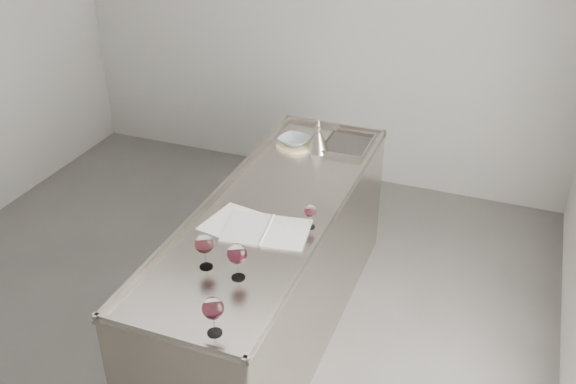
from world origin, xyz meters
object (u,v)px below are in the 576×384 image
at_px(wine_glass_middle, 237,255).
at_px(wine_glass_right, 213,309).
at_px(wine_glass_left, 205,245).
at_px(wine_funnel, 318,141).
at_px(notebook, 267,231).
at_px(wine_glass_small, 310,212).
at_px(ceramic_bowl, 294,141).
at_px(counter, 274,270).

xyz_separation_m(wine_glass_middle, wine_glass_right, (0.07, -0.39, -0.00)).
height_order(wine_glass_left, wine_funnel, wine_funnel).
relative_size(wine_glass_left, wine_funnel, 0.83).
bearing_deg(notebook, wine_glass_small, 24.78).
bearing_deg(wine_glass_right, wine_glass_left, 121.79).
bearing_deg(ceramic_bowl, notebook, -77.43).
distance_m(wine_glass_small, ceramic_bowl, 1.01).
distance_m(wine_glass_left, wine_glass_small, 0.65).
relative_size(wine_glass_middle, ceramic_bowl, 0.96).
height_order(counter, wine_glass_small, wine_glass_small).
distance_m(wine_glass_left, ceramic_bowl, 1.45).
bearing_deg(ceramic_bowl, counter, -78.25).
distance_m(notebook, ceramic_bowl, 1.07).
bearing_deg(wine_glass_middle, wine_glass_small, 72.32).
bearing_deg(wine_glass_left, wine_funnel, 86.02).
xyz_separation_m(counter, wine_glass_small, (0.27, -0.13, 0.57)).
relative_size(wine_glass_small, wine_funnel, 0.60).
bearing_deg(counter, wine_glass_left, -97.69).
xyz_separation_m(wine_glass_middle, wine_glass_small, (0.18, 0.55, -0.04)).
distance_m(wine_glass_middle, wine_glass_small, 0.58).
bearing_deg(ceramic_bowl, wine_glass_middle, -79.95).
bearing_deg(wine_glass_right, wine_glass_small, 83.54).
bearing_deg(wine_glass_small, wine_glass_left, -124.38).
bearing_deg(wine_funnel, wine_glass_middle, -86.58).
xyz_separation_m(counter, wine_glass_middle, (0.10, -0.69, 0.61)).
bearing_deg(wine_funnel, notebook, -86.68).
bearing_deg(counter, notebook, -75.07).
relative_size(wine_glass_left, ceramic_bowl, 0.94).
bearing_deg(counter, wine_funnel, 89.23).
xyz_separation_m(wine_glass_right, notebook, (-0.10, 0.82, -0.13)).
distance_m(counter, wine_glass_small, 0.64).
xyz_separation_m(wine_glass_right, ceramic_bowl, (-0.33, 1.86, -0.09)).
height_order(wine_glass_right, notebook, wine_glass_right).
distance_m(counter, wine_funnel, 0.94).
bearing_deg(wine_funnel, counter, -90.77).
height_order(counter, wine_glass_right, wine_glass_right).
relative_size(counter, wine_glass_middle, 12.44).
bearing_deg(wine_funnel, wine_glass_small, -73.78).
bearing_deg(wine_glass_small, wine_glass_right, -96.46).
bearing_deg(notebook, wine_glass_middle, -94.70).
bearing_deg(wine_glass_middle, wine_glass_right, -80.00).
height_order(counter, wine_glass_middle, wine_glass_middle).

